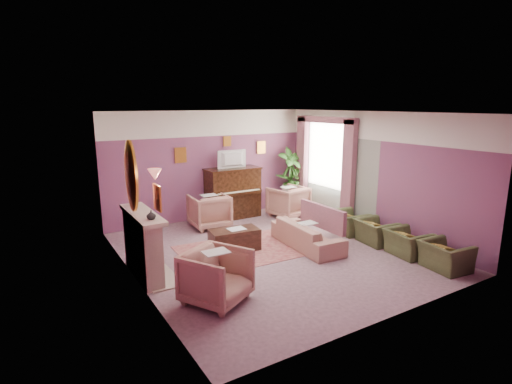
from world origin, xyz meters
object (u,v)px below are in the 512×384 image
television (233,158)px  sofa (307,230)px  floral_armchair_left (209,209)px  floral_armchair_right (288,200)px  floral_armchair_front (216,274)px  piano (233,193)px  olive_chair_c (376,228)px  olive_chair_b (408,239)px  coffee_table (234,240)px  side_table (291,197)px  olive_chair_a (445,252)px  olive_chair_d (349,219)px

television → sofa: (0.27, -2.75, -1.23)m
floral_armchair_left → floral_armchair_right: same height
floral_armchair_front → piano: bearing=58.9°
television → olive_chair_c: size_ratio=1.01×
olive_chair_b → sofa: bearing=134.9°
floral_armchair_front → coffee_table: bearing=54.8°
piano → floral_armchair_right: bearing=-28.6°
floral_armchair_left → side_table: 2.72m
sofa → television: bearing=95.7°
piano → olive_chair_a: bearing=-71.5°
television → side_table: television is taller
sofa → floral_armchair_left: bearing=116.8°
piano → television: size_ratio=1.75×
television → sofa: television is taller
piano → olive_chair_b: 4.55m
piano → olive_chair_b: size_ratio=1.76×
olive_chair_c → side_table: side_table is taller
olive_chair_b → piano: bearing=111.8°
sofa → floral_armchair_left: size_ratio=2.02×
sofa → olive_chair_a: 2.64m
television → side_table: (1.79, -0.09, -1.25)m
floral_armchair_right → sofa: bearing=-115.9°
piano → olive_chair_b: piano is taller
sofa → floral_armchair_front: bearing=-156.2°
coffee_table → olive_chair_a: (2.82, -2.85, 0.12)m
olive_chair_c → coffee_table: bearing=156.8°
floral_armchair_left → piano: bearing=27.3°
coffee_table → floral_armchair_right: bearing=31.5°
floral_armchair_left → floral_armchair_right: size_ratio=1.00×
coffee_table → floral_armchair_front: (-1.27, -1.79, 0.23)m
piano → olive_chair_c: 3.80m
floral_armchair_front → olive_chair_c: floral_armchair_front is taller
floral_armchair_left → coffee_table: bearing=-97.5°
piano → coffee_table: piano is taller
olive_chair_d → television: bearing=123.7°
sofa → floral_armchair_front: floral_armchair_front is taller
floral_armchair_right → olive_chair_c: (0.39, -2.69, -0.11)m
floral_armchair_right → floral_armchair_front: bearing=-138.4°
sofa → olive_chair_d: (1.41, 0.22, -0.03)m
sofa → olive_chair_b: size_ratio=2.31×
television → floral_armchair_right: bearing=-26.8°
piano → olive_chair_d: size_ratio=1.76×
television → olive_chair_a: (1.68, -4.98, -1.26)m
floral_armchair_left → olive_chair_a: bearing=-60.4°
piano → olive_chair_c: piano is taller
piano → floral_armchair_left: 1.04m
floral_armchair_front → olive_chair_c: bearing=8.1°
television → coffee_table: bearing=-117.9°
sofa → floral_armchair_right: size_ratio=2.02×
floral_armchair_right → olive_chair_c: size_ratio=1.14×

